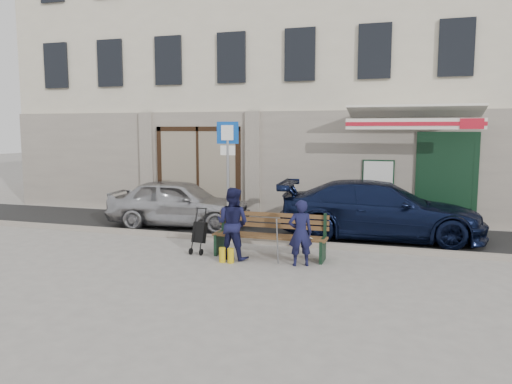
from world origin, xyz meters
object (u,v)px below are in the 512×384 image
at_px(parking_sign, 228,160).
at_px(stroller, 199,233).
at_px(car_navy, 380,210).
at_px(bench, 267,236).
at_px(man, 300,233).
at_px(woman, 233,223).
at_px(car_silver, 179,203).

bearing_deg(parking_sign, stroller, -101.51).
bearing_deg(car_navy, bench, 135.74).
relative_size(man, woman, 0.88).
bearing_deg(man, bench, -51.56).
xyz_separation_m(parking_sign, bench, (1.42, -1.47, -1.47)).
bearing_deg(stroller, man, -1.11).
relative_size(parking_sign, stroller, 2.94).
relative_size(parking_sign, man, 2.18).
height_order(parking_sign, stroller, parking_sign).
height_order(bench, woman, woman).
xyz_separation_m(car_silver, man, (4.01, -2.89, -0.01)).
height_order(car_silver, stroller, car_silver).
bearing_deg(parking_sign, man, -49.35).
distance_m(parking_sign, bench, 2.52).
relative_size(man, stroller, 1.35).
bearing_deg(parking_sign, car_silver, 142.85).
bearing_deg(car_silver, stroller, -151.08).
height_order(car_navy, bench, car_navy).
distance_m(car_silver, stroller, 3.08).
height_order(car_silver, parking_sign, parking_sign).
bearing_deg(bench, man, -29.21).
bearing_deg(bench, car_navy, 49.83).
bearing_deg(car_silver, parking_sign, -123.57).
bearing_deg(parking_sign, bench, -54.50).
xyz_separation_m(bench, stroller, (-1.50, -0.10, -0.03)).
xyz_separation_m(woman, stroller, (-0.85, 0.23, -0.31)).
relative_size(car_silver, bench, 1.62).
xyz_separation_m(car_silver, car_navy, (5.35, 0.08, 0.05)).
distance_m(car_navy, man, 3.26).
xyz_separation_m(parking_sign, stroller, (-0.08, -1.57, -1.50)).
bearing_deg(woman, car_silver, -38.15).
distance_m(car_navy, woman, 3.99).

